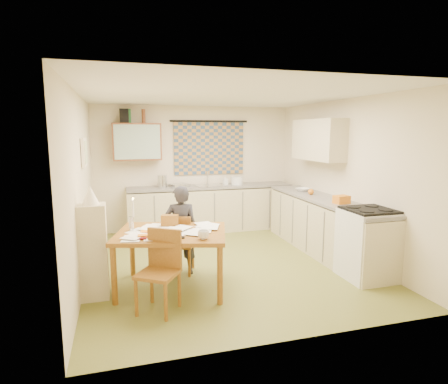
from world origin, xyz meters
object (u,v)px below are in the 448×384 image
object	(u,v)px
counter_back	(211,208)
shelf_stand	(93,252)
counter_right	(323,226)
stove	(367,244)
chair_far	(179,255)
dining_table	(172,260)
person	(181,230)

from	to	relation	value
counter_back	shelf_stand	distance (m)	3.41
counter_right	shelf_stand	bearing A→B (deg)	-167.74
counter_right	stove	bearing A→B (deg)	-90.00
counter_back	shelf_stand	world-z (taller)	shelf_stand
counter_right	chair_far	size ratio (longest dim) A/B	3.47
dining_table	person	xyz separation A→B (m)	(0.20, 0.49, 0.25)
shelf_stand	counter_right	bearing A→B (deg)	12.26
counter_back	shelf_stand	xyz separation A→B (m)	(-2.10, -2.68, 0.12)
chair_far	dining_table	bearing A→B (deg)	91.00
counter_right	dining_table	size ratio (longest dim) A/B	1.89
chair_far	counter_back	bearing A→B (deg)	-95.03
stove	chair_far	world-z (taller)	stove
shelf_stand	stove	bearing A→B (deg)	-5.80
dining_table	chair_far	distance (m)	0.56
counter_right	stove	size ratio (longest dim) A/B	3.05
dining_table	chair_far	xyz separation A→B (m)	(0.18, 0.52, -0.12)
counter_right	chair_far	bearing A→B (deg)	-174.31
person	shelf_stand	size ratio (longest dim) A/B	1.10
person	shelf_stand	xyz separation A→B (m)	(-1.13, -0.49, -0.06)
shelf_stand	counter_back	bearing A→B (deg)	51.90
dining_table	person	size ratio (longest dim) A/B	1.24
dining_table	shelf_stand	xyz separation A→B (m)	(-0.93, -0.00, 0.20)
person	shelf_stand	bearing A→B (deg)	33.07
counter_back	shelf_stand	size ratio (longest dim) A/B	2.87
stove	dining_table	distance (m)	2.63
dining_table	counter_right	bearing A→B (deg)	31.68
stove	dining_table	xyz separation A→B (m)	(-2.61, 0.36, -0.10)
counter_right	person	size ratio (longest dim) A/B	2.34
chair_far	stove	bearing A→B (deg)	179.65
counter_right	chair_far	xyz separation A→B (m)	(-2.43, -0.24, -0.19)
counter_back	dining_table	xyz separation A→B (m)	(-1.17, -2.67, -0.07)
dining_table	shelf_stand	size ratio (longest dim) A/B	1.36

